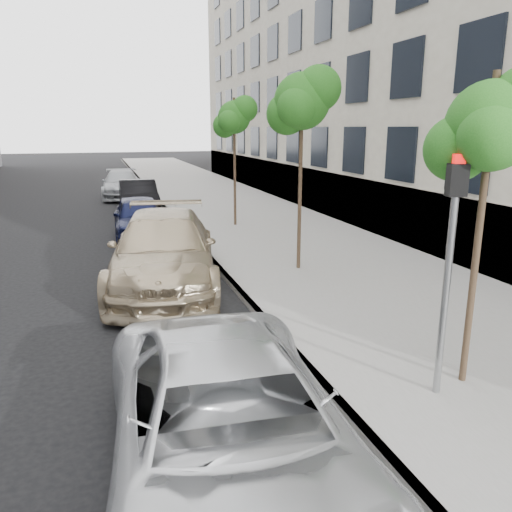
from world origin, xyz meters
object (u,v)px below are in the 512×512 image
sedan_black (138,197)px  sedan_rear (122,184)px  tree_near (492,127)px  minivan (230,428)px  signal_pole (450,251)px  tree_mid (303,101)px  sedan_blue (139,217)px  tree_far (235,118)px  suv (164,251)px

sedan_black → sedan_rear: sedan_black is taller
tree_near → minivan: (-3.91, -1.05, -3.08)m
tree_near → sedan_rear: bearing=99.2°
tree_near → signal_pole: bearing=-163.9°
tree_mid → signal_pole: (-0.63, -6.68, -2.23)m
tree_mid → sedan_blue: (-3.73, 5.81, -3.71)m
minivan → signal_pole: bearing=18.8°
signal_pole → sedan_black: size_ratio=0.74×
tree_far → sedan_black: (-3.33, 4.64, -3.43)m
tree_near → sedan_blue: size_ratio=1.03×
suv → tree_far: bearing=70.5°
sedan_blue → suv: bearing=-87.3°
sedan_black → suv: bearing=-90.8°
tree_mid → sedan_black: 12.21m
sedan_rear → minivan: bearing=-87.0°
tree_near → tree_far: bearing=90.0°
tree_mid → signal_pole: tree_mid is taller
suv → sedan_rear: size_ratio=1.20×
tree_near → tree_far: 13.00m
suv → sedan_blue: (-0.12, 5.84, -0.15)m
tree_near → sedan_rear: size_ratio=0.87×
sedan_blue → sedan_rear: bearing=91.8°
sedan_blue → sedan_rear: size_ratio=0.85×
tree_far → suv: size_ratio=0.79×
signal_pole → sedan_rear: bearing=113.4°
tree_near → signal_pole: size_ratio=1.33×
suv → sedan_rear: bearing=100.0°
tree_far → minivan: (-3.91, -14.05, -3.43)m
minivan → suv: 7.53m
sedan_black → sedan_blue: bearing=-93.7°
tree_far → suv: tree_far is taller
signal_pole → sedan_rear: size_ratio=0.65×
tree_far → suv: 8.16m
tree_far → signal_pole: (-0.63, -13.18, -1.95)m
tree_far → sedan_rear: tree_far is taller
sedan_blue → signal_pole: bearing=-74.4°
tree_far → sedan_black: tree_far is taller
tree_far → sedan_blue: 5.12m
signal_pole → sedan_black: bearing=114.5°
signal_pole → minivan: size_ratio=0.62×
tree_far → signal_pole: tree_far is taller
suv → tree_mid: bearing=10.0°
tree_near → sedan_blue: bearing=106.9°
tree_near → suv: 7.98m
sedan_black → minivan: bearing=-91.1°
minivan → sedan_blue: 13.36m
tree_near → suv: tree_near is taller
signal_pole → minivan: signal_pole is taller
signal_pole → suv: bearing=130.1°
minivan → sedan_rear: minivan is taller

